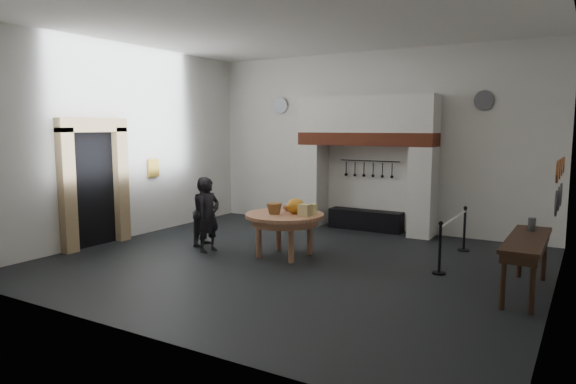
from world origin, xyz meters
The scene contains 39 objects.
floor centered at (0.00, 0.00, 0.00)m, with size 9.00×8.00×0.02m, color black.
ceiling centered at (0.00, 0.00, 4.50)m, with size 9.00×8.00×0.02m, color silver.
wall_back centered at (0.00, 4.00, 2.25)m, with size 9.00×0.02×4.50m, color silver.
wall_front centered at (0.00, -4.00, 2.25)m, with size 9.00×0.02×4.50m, color silver.
wall_left centered at (-4.50, 0.00, 2.25)m, with size 0.02×8.00×4.50m, color silver.
wall_right centered at (4.50, 0.00, 2.25)m, with size 0.02×8.00×4.50m, color silver.
chimney_pier_left centered at (-1.48, 3.65, 1.07)m, with size 0.55×0.70×2.15m, color silver.
chimney_pier_right centered at (1.48, 3.65, 1.07)m, with size 0.55×0.70×2.15m, color silver.
hearth_brick_band centered at (0.00, 3.65, 2.31)m, with size 3.50×0.72×0.32m, color #9E442B.
chimney_hood centered at (0.00, 3.65, 2.92)m, with size 3.50×0.70×0.90m, color silver.
iron_range centered at (0.00, 3.72, 0.25)m, with size 1.90×0.45×0.50m, color black.
utensil_rail centered at (0.00, 3.92, 1.75)m, with size 0.02×0.02×1.60m, color black.
door_recess centered at (-4.47, -1.00, 1.25)m, with size 0.04×1.10×2.50m, color black.
door_jamb_near centered at (-4.38, -1.70, 1.30)m, with size 0.22×0.30×2.60m, color tan.
door_jamb_far centered at (-4.38, -0.30, 1.30)m, with size 0.22×0.30×2.60m, color tan.
door_lintel centered at (-4.38, -1.00, 2.65)m, with size 0.22×1.70×0.30m, color tan.
wall_plaque centered at (-4.45, 0.80, 1.60)m, with size 0.05×0.34×0.44m, color gold.
work_table centered at (-0.38, 0.35, 0.84)m, with size 1.59×1.59×0.07m, color tan.
pumpkin centered at (-0.18, 0.45, 1.03)m, with size 0.36×0.36×0.31m, color orange.
cheese_block_big centered at (0.12, 0.30, 0.99)m, with size 0.22×0.22×0.24m, color #D0BD7C.
cheese_block_small centered at (0.10, 0.60, 0.97)m, with size 0.18×0.18×0.20m, color #F6F693.
wicker_basket centered at (-0.53, 0.20, 0.98)m, with size 0.32×0.32×0.22m, color olive.
bread_loaf centered at (-0.48, 0.70, 0.94)m, with size 0.31×0.18×0.13m, color brown.
visitor_near centered at (-1.95, -0.13, 0.77)m, with size 0.56×0.37×1.55m, color black.
visitor_far centered at (-2.35, 0.27, 0.76)m, with size 0.74×0.58×1.52m, color black.
side_table centered at (4.10, 0.26, 0.87)m, with size 0.55×2.20×0.06m, color #331D12.
pewter_jug centered at (4.10, 0.86, 1.01)m, with size 0.12×0.12×0.22m, color #47474B.
copper_pan_a centered at (4.46, 0.20, 1.95)m, with size 0.34×0.34×0.03m, color #C6662D.
copper_pan_b centered at (4.46, 0.75, 1.95)m, with size 0.32×0.32×0.03m, color #C6662D.
copper_pan_c centered at (4.46, 1.30, 1.95)m, with size 0.30×0.30×0.03m, color #C6662D.
copper_pan_d centered at (4.46, 1.85, 1.95)m, with size 0.28×0.28×0.03m, color #C6662D.
pewter_plate_left centered at (4.46, 0.40, 1.45)m, with size 0.40×0.40×0.03m, color #4C4C51.
pewter_plate_mid centered at (4.46, 1.00, 1.45)m, with size 0.40×0.40×0.03m, color #4C4C51.
pewter_plate_right centered at (4.46, 1.60, 1.45)m, with size 0.40×0.40×0.03m, color #4C4C51.
pewter_plate_back_left centered at (-2.70, 3.96, 3.20)m, with size 0.44×0.44×0.03m, color #4C4C51.
pewter_plate_back_right centered at (2.70, 3.96, 3.20)m, with size 0.44×0.44×0.03m, color #4C4C51.
barrier_post_near centered at (2.66, 0.68, 0.45)m, with size 0.05×0.05×0.90m, color black.
barrier_post_far centered at (2.66, 2.68, 0.45)m, with size 0.05×0.05×0.90m, color black.
barrier_rope centered at (2.66, 1.68, 0.85)m, with size 0.04×0.04×2.00m, color white.
Camera 1 is at (4.91, -8.36, 2.62)m, focal length 32.00 mm.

